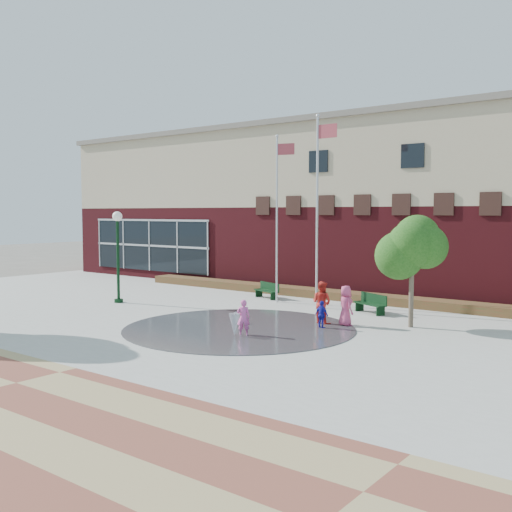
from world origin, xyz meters
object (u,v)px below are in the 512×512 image
Objects in this scene: flagpole_right at (318,201)px; bench_left at (267,294)px; flagpole_left at (278,210)px; child_splash at (243,318)px.

bench_left is (-3.52, 1.00, -4.48)m from flagpole_right.
flagpole_left reaches higher than bench_left.
flagpole_left is 4.30m from bench_left.
child_splash is (3.48, -6.93, -3.72)m from flagpole_left.
flagpole_right is 6.76× the size of child_splash.
flagpole_right reaches higher than child_splash.
bench_left is at bearing -94.38° from child_splash.
flagpole_right reaches higher than flagpole_left.
flagpole_right is 7.85m from child_splash.
bench_left is at bearing 133.58° from flagpole_left.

